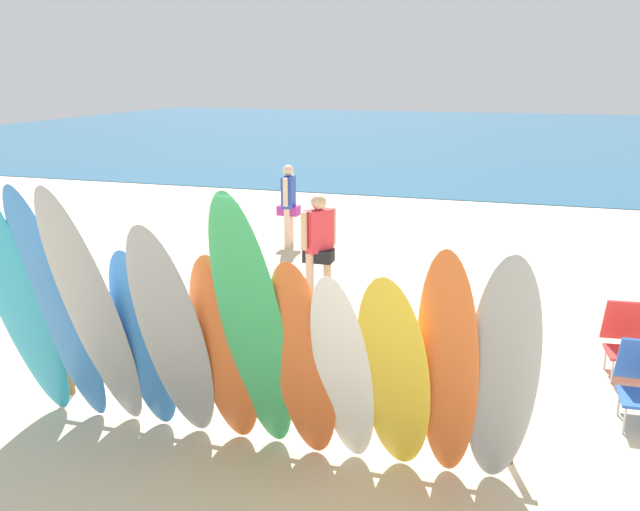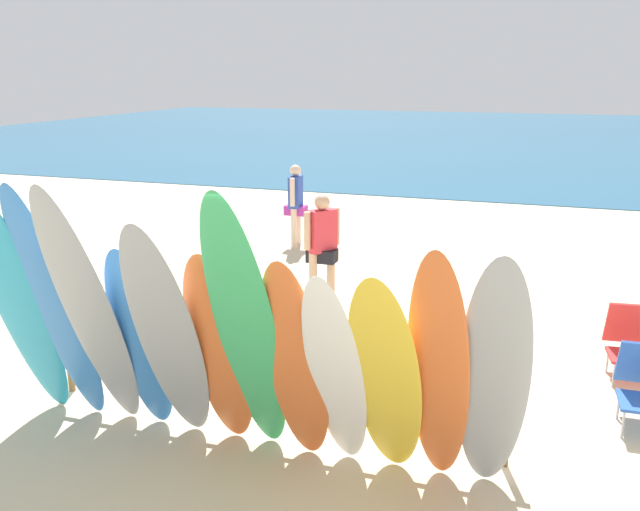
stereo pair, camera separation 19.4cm
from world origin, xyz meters
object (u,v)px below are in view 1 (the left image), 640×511
(surfboard_blue_3, at_px, (145,344))
(beach_chair_blue, at_px, (628,336))
(surfboard_rack, at_px, (268,364))
(surfboard_orange_7, at_px, (303,365))
(surfboard_blue_1, at_px, (59,312))
(surfboard_grey_2, at_px, (94,317))
(surfboard_green_6, at_px, (254,332))
(surfboard_orange_10, at_px, (447,373))
(surfboard_yellow_9, at_px, (394,380))
(surfboard_orange_5, at_px, (226,354))
(surfboard_white_8, at_px, (343,375))
(beachgoer_photographing, at_px, (289,200))
(surfboard_grey_11, at_px, (502,378))
(surfboard_grey_4, at_px, (174,340))
(surfboard_teal_0, at_px, (18,301))
(beachgoer_strolling, at_px, (319,241))

(surfboard_blue_3, distance_m, beach_chair_blue, 5.33)
(surfboard_rack, distance_m, surfboard_orange_7, 0.93)
(surfboard_blue_1, height_order, surfboard_grey_2, surfboard_grey_2)
(surfboard_blue_1, bearing_deg, surfboard_green_6, 1.47)
(surfboard_blue_1, xyz_separation_m, surfboard_orange_10, (3.47, 0.07, -0.15))
(surfboard_orange_7, height_order, surfboard_yellow_9, surfboard_orange_7)
(surfboard_orange_5, height_order, surfboard_white_8, surfboard_orange_5)
(surfboard_yellow_9, bearing_deg, surfboard_white_8, -178.66)
(surfboard_orange_5, height_order, surfboard_orange_7, surfboard_orange_7)
(surfboard_blue_3, bearing_deg, surfboard_grey_2, -154.22)
(surfboard_grey_2, xyz_separation_m, surfboard_orange_10, (3.07, 0.12, -0.16))
(surfboard_rack, relative_size, surfboard_blue_3, 2.32)
(surfboard_blue_3, relative_size, surfboard_white_8, 0.98)
(surfboard_yellow_9, relative_size, beachgoer_photographing, 1.32)
(surfboard_blue_3, xyz_separation_m, surfboard_yellow_9, (2.30, -0.11, 0.02))
(surfboard_grey_11, bearing_deg, surfboard_orange_7, 176.18)
(surfboard_grey_4, bearing_deg, surfboard_grey_2, 176.84)
(surfboard_grey_2, relative_size, surfboard_blue_3, 1.35)
(surfboard_teal_0, distance_m, beachgoer_strolling, 4.65)
(surfboard_blue_1, height_order, surfboard_orange_7, surfboard_blue_1)
(surfboard_blue_1, xyz_separation_m, beachgoer_photographing, (-0.45, 7.41, -0.32))
(surfboard_white_8, relative_size, surfboard_grey_11, 0.90)
(beachgoer_strolling, bearing_deg, surfboard_grey_4, -143.54)
(surfboard_grey_4, relative_size, surfboard_orange_5, 1.18)
(surfboard_grey_4, height_order, surfboard_grey_11, surfboard_grey_4)
(surfboard_grey_4, distance_m, beachgoer_strolling, 4.37)
(surfboard_blue_1, distance_m, beachgoer_photographing, 7.43)
(surfboard_rack, relative_size, surfboard_grey_4, 1.92)
(beachgoer_strolling, distance_m, beachgoer_photographing, 3.45)
(surfboard_orange_7, xyz_separation_m, surfboard_white_8, (0.35, -0.02, -0.03))
(surfboard_blue_3, relative_size, surfboard_grey_4, 0.83)
(surfboard_teal_0, distance_m, beachgoer_photographing, 7.47)
(surfboard_blue_1, height_order, surfboard_white_8, surfboard_blue_1)
(surfboard_white_8, xyz_separation_m, surfboard_orange_10, (0.83, 0.00, 0.14))
(surfboard_orange_5, bearing_deg, beachgoer_photographing, 102.33)
(surfboard_teal_0, height_order, beachgoer_photographing, surfboard_teal_0)
(surfboard_rack, distance_m, beachgoer_strolling, 3.66)
(surfboard_white_8, distance_m, beachgoer_photographing, 7.97)
(surfboard_grey_4, bearing_deg, surfboard_yellow_9, -2.26)
(surfboard_grey_4, distance_m, surfboard_orange_10, 2.31)
(surfboard_orange_7, height_order, beach_chair_blue, surfboard_orange_7)
(surfboard_orange_5, height_order, surfboard_grey_11, surfboard_grey_11)
(surfboard_white_8, distance_m, surfboard_orange_10, 0.84)
(surfboard_blue_3, relative_size, surfboard_orange_7, 0.97)
(surfboard_blue_1, distance_m, surfboard_orange_7, 2.30)
(surfboard_rack, bearing_deg, beachgoer_photographing, 108.02)
(beachgoer_photographing, bearing_deg, surfboard_white_8, 16.29)
(surfboard_teal_0, bearing_deg, surfboard_orange_7, -0.87)
(beachgoer_photographing, bearing_deg, surfboard_rack, 11.48)
(surfboard_green_6, bearing_deg, beach_chair_blue, 44.17)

